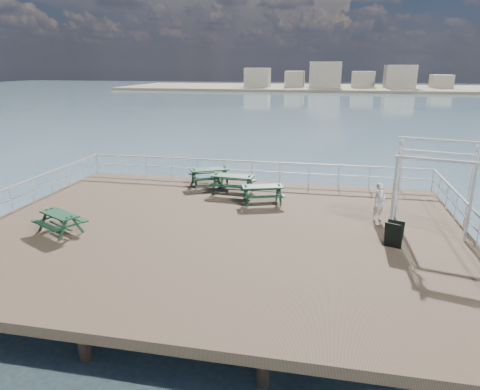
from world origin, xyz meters
name	(u,v)px	position (x,y,z in m)	size (l,w,h in m)	color
ground	(220,232)	(0.00, 0.00, -0.15)	(18.00, 14.00, 0.30)	brown
sea_backdrop	(358,85)	(12.54, 134.07, -0.51)	(300.00, 300.00, 9.20)	#456174
railing	(233,187)	(-0.07, 2.57, 0.87)	(17.77, 13.76, 1.10)	silver
picnic_table_a	(210,173)	(-2.00, 5.78, 0.60)	(2.43, 2.28, 0.93)	#153C24
picnic_table_b	(262,190)	(1.08, 3.39, 0.55)	(2.14, 1.92, 0.87)	#153C24
picnic_table_c	(233,180)	(-0.53, 4.64, 0.61)	(2.10, 1.76, 0.96)	#153C24
picnic_table_d	(60,218)	(-5.62, -1.53, 0.52)	(2.08, 1.94, 0.81)	#153C24
trellis_arbor	(432,190)	(7.60, 1.51, 1.49)	(2.98, 2.06, 3.36)	silver
sandwich_board	(394,235)	(6.10, -0.56, 0.45)	(0.68, 0.60, 0.92)	black
person	(379,202)	(5.85, 1.95, 0.77)	(0.56, 0.37, 1.53)	white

